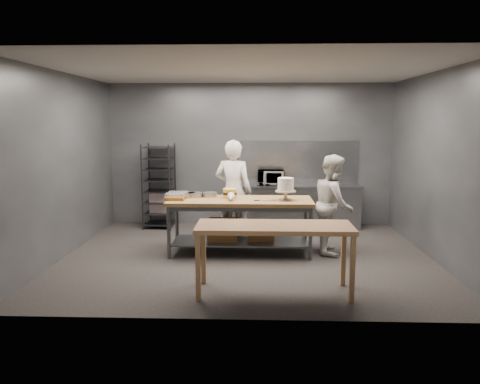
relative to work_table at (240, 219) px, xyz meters
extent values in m
plane|color=black|center=(0.13, -0.23, -0.57)|extent=(6.00, 6.00, 0.00)
cube|color=#4C4F54|center=(0.13, 2.27, 0.93)|extent=(6.00, 0.04, 3.00)
cube|color=brown|center=(0.01, -0.02, 0.32)|extent=(2.40, 0.90, 0.06)
cube|color=#47494C|center=(0.01, -0.02, -0.37)|extent=(2.25, 0.75, 0.03)
cylinder|color=#47494C|center=(-1.13, -0.41, -0.14)|extent=(0.06, 0.06, 0.86)
cylinder|color=#47494C|center=(-1.13, 0.37, -0.14)|extent=(0.06, 0.06, 0.86)
cylinder|color=#47494C|center=(1.15, -0.41, -0.14)|extent=(0.06, 0.06, 0.86)
cylinder|color=#47494C|center=(1.15, 0.37, -0.14)|extent=(0.06, 0.06, 0.86)
cube|color=brown|center=(-0.28, 0.01, -0.18)|extent=(0.50, 0.40, 0.35)
cube|color=brown|center=(0.36, 0.07, -0.21)|extent=(0.45, 0.38, 0.30)
cube|color=brown|center=(0.51, -1.86, 0.30)|extent=(2.00, 0.70, 0.06)
cube|color=brown|center=(-0.44, -2.16, -0.15)|extent=(0.06, 0.06, 0.84)
cube|color=brown|center=(-0.44, -1.56, -0.15)|extent=(0.06, 0.06, 0.84)
cube|color=brown|center=(1.46, -2.16, -0.15)|extent=(0.06, 0.06, 0.84)
cube|color=brown|center=(1.46, -1.56, -0.15)|extent=(0.06, 0.06, 0.84)
cube|color=slate|center=(1.13, 1.95, 0.31)|extent=(2.60, 0.60, 0.04)
cube|color=slate|center=(1.13, 1.95, -0.14)|extent=(2.56, 0.56, 0.86)
cube|color=slate|center=(1.13, 2.25, 0.78)|extent=(2.60, 0.02, 0.90)
cube|color=black|center=(-1.75, 1.87, 0.30)|extent=(0.61, 0.66, 1.75)
cube|color=white|center=(-1.75, 1.87, -0.03)|extent=(0.39, 0.25, 0.45)
imported|color=silver|center=(-0.14, 0.71, 0.37)|extent=(0.77, 0.60, 1.88)
imported|color=beige|center=(1.58, 0.08, 0.26)|extent=(0.70, 0.86, 1.66)
imported|color=black|center=(0.58, 1.95, 0.48)|extent=(0.54, 0.37, 0.30)
cylinder|color=#A99E87|center=(0.76, -0.09, 0.36)|extent=(0.20, 0.20, 0.02)
cylinder|color=#A99E87|center=(0.76, -0.09, 0.43)|extent=(0.06, 0.06, 0.12)
cylinder|color=#A99E87|center=(0.76, -0.09, 0.50)|extent=(0.34, 0.34, 0.02)
cylinder|color=white|center=(0.76, -0.09, 0.61)|extent=(0.26, 0.26, 0.21)
cylinder|color=gold|center=(-0.17, 0.10, 0.38)|extent=(0.24, 0.24, 0.06)
cylinder|color=black|center=(-0.17, 0.10, 0.43)|extent=(0.24, 0.24, 0.04)
cylinder|color=gold|center=(-0.17, 0.10, 0.48)|extent=(0.24, 0.24, 0.06)
cylinder|color=gray|center=(-0.77, 0.17, 0.39)|extent=(0.26, 0.26, 0.07)
cylinder|color=gray|center=(-0.53, 0.22, 0.39)|extent=(0.26, 0.26, 0.07)
cylinder|color=gray|center=(-0.91, 0.19, 0.39)|extent=(0.27, 0.27, 0.07)
cone|color=white|center=(-0.14, -0.23, 0.41)|extent=(0.13, 0.38, 0.12)
cube|color=slate|center=(0.46, -0.17, 0.35)|extent=(0.28, 0.02, 0.00)
cube|color=black|center=(0.28, -0.17, 0.36)|extent=(0.09, 0.02, 0.02)
cube|color=#A96A21|center=(-1.07, -0.15, 0.37)|extent=(0.30, 0.20, 0.05)
cube|color=silver|center=(-1.07, -0.15, 0.43)|extent=(0.31, 0.21, 0.06)
cube|color=#A96A21|center=(-1.05, 0.05, 0.37)|extent=(0.30, 0.20, 0.05)
cube|color=silver|center=(-1.05, 0.05, 0.43)|extent=(0.31, 0.21, 0.06)
camera|label=1|loc=(0.29, -7.72, 1.65)|focal=35.00mm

